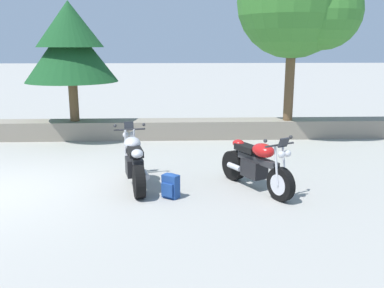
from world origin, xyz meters
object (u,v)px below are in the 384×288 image
(rider_backpack, at_px, (171,185))
(leafy_tree_mid_right, at_px, (300,3))
(pine_tree_mid_left, at_px, (70,44))
(motorcycle_silver_near_left, at_px, (134,162))
(motorcycle_red_centre, at_px, (257,166))

(rider_backpack, distance_m, leafy_tree_mid_right, 7.17)
(pine_tree_mid_left, xyz_separation_m, leafy_tree_mid_right, (6.58, -0.26, 1.11))
(motorcycle_silver_near_left, xyz_separation_m, leafy_tree_mid_right, (4.40, 4.19, 3.44))
(motorcycle_silver_near_left, relative_size, leafy_tree_mid_right, 0.40)
(motorcycle_red_centre, height_order, rider_backpack, motorcycle_red_centre)
(motorcycle_red_centre, xyz_separation_m, pine_tree_mid_left, (-4.59, 4.82, 2.33))
(motorcycle_silver_near_left, bearing_deg, leafy_tree_mid_right, 43.54)
(rider_backpack, height_order, pine_tree_mid_left, pine_tree_mid_left)
(motorcycle_silver_near_left, height_order, rider_backpack, motorcycle_silver_near_left)
(pine_tree_mid_left, bearing_deg, leafy_tree_mid_right, -2.28)
(motorcycle_silver_near_left, xyz_separation_m, rider_backpack, (0.74, -0.76, -0.24))
(motorcycle_silver_near_left, distance_m, leafy_tree_mid_right, 6.98)
(rider_backpack, relative_size, leafy_tree_mid_right, 0.09)
(pine_tree_mid_left, relative_size, leafy_tree_mid_right, 0.68)
(rider_backpack, height_order, leafy_tree_mid_right, leafy_tree_mid_right)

